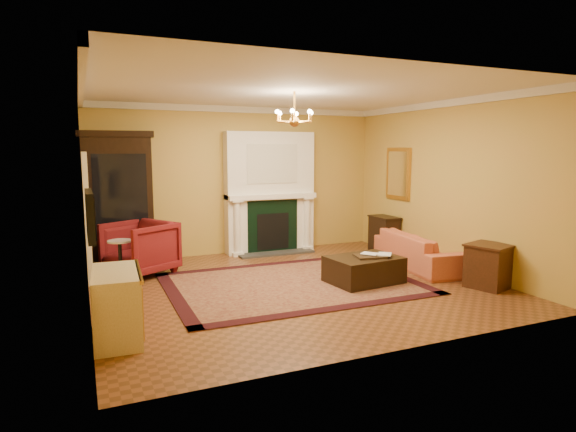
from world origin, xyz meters
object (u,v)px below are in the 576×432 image
coral_sofa (420,244)px  wingback_armchair (140,246)px  end_table (489,267)px  leather_ottoman (364,269)px  console_table (384,235)px  commode (117,305)px  china_cabinet (120,202)px  pedestal_table (120,258)px

coral_sofa → wingback_armchair: bearing=81.2°
end_table → leather_ottoman: 1.92m
end_table → console_table: size_ratio=0.90×
wingback_armchair → leather_ottoman: size_ratio=0.91×
wingback_armchair → commode: 2.90m
commode → console_table: bearing=29.7°
coral_sofa → leather_ottoman: 1.63m
wingback_armchair → leather_ottoman: wingback_armchair is taller
china_cabinet → leather_ottoman: china_cabinet is taller
pedestal_table → console_table: size_ratio=0.95×
end_table → china_cabinet: bearing=143.3°
end_table → leather_ottoman: end_table is taller
china_cabinet → coral_sofa: china_cabinet is taller
end_table → console_table: 2.90m
commode → pedestal_table: bearing=87.8°
china_cabinet → commode: china_cabinet is taller
leather_ottoman → wingback_armchair: bearing=142.7°
commode → leather_ottoman: size_ratio=0.94×
pedestal_table → console_table: bearing=2.9°
wingback_armchair → coral_sofa: (4.76, -1.46, -0.09)m
wingback_armchair → end_table: 5.71m
coral_sofa → end_table: (0.11, -1.51, -0.09)m
console_table → leather_ottoman: bearing=-131.1°
commode → end_table: bearing=1.7°
wingback_armchair → pedestal_table: bearing=-76.1°
china_cabinet → commode: size_ratio=2.26×
end_table → commode: bearing=178.7°
china_cabinet → wingback_armchair: size_ratio=2.32×
pedestal_table → leather_ottoman: pedestal_table is taller
wingback_armchair → leather_ottoman: (3.23, -1.98, -0.28)m
pedestal_table → leather_ottoman: size_ratio=0.62×
china_cabinet → end_table: bearing=-30.1°
commode → leather_ottoman: commode is taller
china_cabinet → pedestal_table: size_ratio=3.45×
pedestal_table → coral_sofa: coral_sofa is taller
china_cabinet → coral_sofa: size_ratio=1.11×
coral_sofa → pedestal_table: bearing=85.8°
console_table → pedestal_table: bearing=-176.5°
china_cabinet → commode: bearing=-88.7°
wingback_armchair → coral_sofa: 4.98m
end_table → leather_ottoman: bearing=148.9°
pedestal_table → end_table: size_ratio=1.05×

